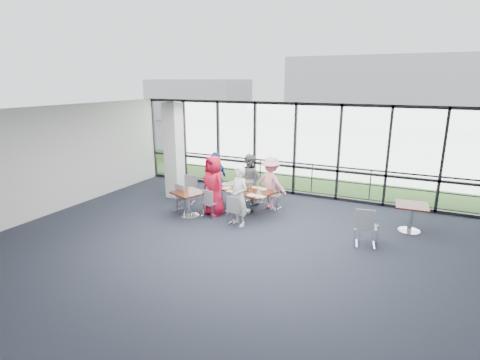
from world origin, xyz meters
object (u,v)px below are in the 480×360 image
at_px(side_table_right, 412,209).
at_px(main_table, 244,193).
at_px(chair_main_fr, 273,195).
at_px(chair_main_end, 213,191).
at_px(diner_end, 216,179).
at_px(chair_main_nl, 210,203).
at_px(chair_main_fl, 253,188).
at_px(diner_far_left, 249,179).
at_px(diner_near_left, 214,185).
at_px(diner_far_right, 271,183).
at_px(chair_spare_r, 367,227).
at_px(diner_near_right, 239,196).
at_px(chair_spare_lb, 186,190).
at_px(structural_column, 174,151).
at_px(chair_spare_la, 182,198).
at_px(chair_main_nr, 236,210).
at_px(side_table_left, 189,196).

bearing_deg(side_table_right, main_table, -173.06).
xyz_separation_m(chair_main_fr, chair_main_end, (-1.97, -0.28, -0.03)).
bearing_deg(main_table, chair_main_end, 177.96).
xyz_separation_m(side_table_right, chair_main_fr, (-3.94, 0.16, -0.18)).
xyz_separation_m(side_table_right, diner_end, (-5.71, -0.25, 0.24)).
distance_m(chair_main_nl, chair_main_fl, 1.84).
xyz_separation_m(diner_far_left, diner_end, (-0.88, -0.59, 0.04)).
height_order(diner_near_left, chair_main_fr, diner_near_left).
relative_size(diner_far_right, chair_spare_r, 1.73).
xyz_separation_m(diner_near_right, chair_main_nl, (-1.08, 0.25, -0.42)).
distance_m(main_table, chair_main_end, 1.41).
xyz_separation_m(chair_main_nl, chair_spare_lb, (-1.28, 0.71, 0.04)).
bearing_deg(chair_main_fl, structural_column, 41.96).
height_order(main_table, diner_far_right, diner_far_right).
xyz_separation_m(diner_near_left, chair_main_nl, (-0.03, -0.21, -0.49)).
xyz_separation_m(chair_main_fl, chair_main_end, (-1.17, -0.56, -0.08)).
xyz_separation_m(chair_main_nl, chair_spare_la, (-0.98, -0.01, 0.03)).
xyz_separation_m(diner_far_right, chair_main_end, (-1.92, -0.24, -0.42)).
bearing_deg(diner_far_right, chair_spare_la, 45.72).
relative_size(diner_near_left, diner_far_right, 1.09).
xyz_separation_m(chair_main_fl, chair_spare_lb, (-1.91, -1.01, -0.03)).
relative_size(chair_main_nl, chair_main_fl, 0.85).
bearing_deg(chair_main_nr, main_table, 105.29).
xyz_separation_m(structural_column, side_table_right, (7.43, 0.07, -0.98)).
xyz_separation_m(side_table_right, chair_main_nr, (-4.40, -1.56, -0.20)).
xyz_separation_m(side_table_left, chair_main_nl, (0.55, 0.27, -0.21)).
height_order(diner_near_right, chair_spare_r, diner_near_right).
bearing_deg(diner_near_right, diner_near_left, -175.92).
height_order(diner_end, chair_spare_lb, diner_end).
bearing_deg(chair_spare_lb, diner_near_left, 141.93).
bearing_deg(chair_main_end, chair_spare_r, 92.83).
bearing_deg(diner_far_right, diner_end, 27.22).
relative_size(main_table, chair_main_nl, 2.47).
relative_size(chair_main_nl, chair_spare_la, 0.94).
distance_m(chair_main_fl, chair_main_end, 1.30).
distance_m(chair_main_fr, chair_spare_r, 3.39).
xyz_separation_m(side_table_left, chair_main_fl, (1.18, 1.99, -0.14)).
relative_size(structural_column, diner_far_left, 1.95).
distance_m(diner_far_right, chair_main_fl, 0.88).
height_order(diner_near_right, diner_far_right, diner_near_right).
relative_size(chair_main_fr, chair_spare_la, 1.00).
xyz_separation_m(side_table_right, diner_far_right, (-4.00, 0.12, 0.20)).
height_order(chair_main_nl, chair_main_fl, chair_main_fl).
xyz_separation_m(diner_far_right, chair_main_nr, (-0.39, -1.68, -0.40)).
relative_size(side_table_right, diner_near_left, 0.47).
bearing_deg(chair_spare_la, chair_main_nl, 20.68).
bearing_deg(side_table_right, side_table_left, -165.34).
bearing_deg(diner_near_right, side_table_right, 46.99).
distance_m(structural_column, diner_near_right, 3.54).
height_order(main_table, diner_end, diner_end).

